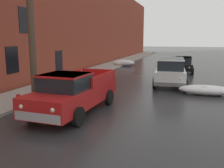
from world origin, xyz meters
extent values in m
cube|color=gray|center=(-5.70, 18.00, 0.07)|extent=(2.72, 80.00, 0.13)
cube|color=brown|center=(-7.56, 18.00, 5.03)|extent=(0.60, 80.00, 10.07)
cube|color=black|center=(-7.27, 12.80, 1.87)|extent=(0.08, 1.10, 1.60)
cube|color=black|center=(-7.27, 18.41, 1.36)|extent=(0.08, 1.10, 1.60)
cube|color=black|center=(-7.27, 14.21, 4.26)|extent=(0.08, 1.10, 1.60)
ellipsoid|color=white|center=(-4.30, 28.11, 0.36)|extent=(2.57, 1.09, 0.72)
ellipsoid|color=white|center=(-4.11, 28.14, 0.29)|extent=(0.71, 0.59, 0.59)
ellipsoid|color=white|center=(3.83, 15.03, 0.27)|extent=(3.04, 1.14, 0.54)
ellipsoid|color=white|center=(3.73, 14.86, 0.29)|extent=(0.70, 0.58, 0.58)
ellipsoid|color=white|center=(4.51, 15.09, 0.24)|extent=(0.59, 0.49, 0.49)
cylinder|color=#4C3D2D|center=(-4.51, 10.89, 3.66)|extent=(0.33, 0.33, 7.33)
cube|color=red|center=(-1.83, 9.88, 0.74)|extent=(2.17, 5.40, 0.76)
cube|color=black|center=(-1.87, 9.14, 1.44)|extent=(1.76, 1.78, 0.64)
cube|color=red|center=(-1.87, 9.14, 1.72)|extent=(1.80, 1.84, 0.08)
cube|color=red|center=(-0.88, 10.89, 1.34)|extent=(0.23, 2.55, 0.44)
cube|color=red|center=(-2.68, 10.98, 1.34)|extent=(0.23, 2.55, 0.44)
cube|color=red|center=(-1.70, 12.48, 1.34)|extent=(1.81, 0.19, 0.44)
cube|color=#B7B7BC|center=(-1.96, 7.29, 0.54)|extent=(1.82, 0.21, 0.32)
sphere|color=white|center=(-1.34, 7.22, 0.86)|extent=(0.16, 0.16, 0.16)
sphere|color=white|center=(-2.58, 7.28, 0.86)|extent=(0.16, 0.16, 0.16)
cylinder|color=black|center=(-0.94, 8.24, 0.36)|extent=(0.26, 0.73, 0.72)
cylinder|color=black|center=(-2.88, 8.33, 0.36)|extent=(0.26, 0.73, 0.72)
cylinder|color=black|center=(-0.78, 11.42, 0.36)|extent=(0.26, 0.73, 0.72)
cylinder|color=black|center=(-2.73, 11.52, 0.36)|extent=(0.26, 0.73, 0.72)
cube|color=silver|center=(1.66, 17.40, 0.74)|extent=(2.13, 4.71, 0.80)
cube|color=black|center=(1.66, 17.45, 1.48)|extent=(1.79, 3.32, 0.68)
cube|color=silver|center=(1.66, 17.45, 1.79)|extent=(1.83, 3.38, 0.06)
cube|color=slate|center=(1.79, 15.15, 0.46)|extent=(1.83, 0.23, 0.22)
cube|color=slate|center=(1.53, 19.65, 0.46)|extent=(1.83, 0.23, 0.22)
cylinder|color=black|center=(2.69, 16.03, 0.34)|extent=(0.22, 0.69, 0.68)
cylinder|color=black|center=(0.79, 15.92, 0.34)|extent=(0.22, 0.69, 0.68)
cylinder|color=black|center=(2.53, 18.88, 0.34)|extent=(0.22, 0.69, 0.68)
cylinder|color=black|center=(0.63, 18.77, 0.34)|extent=(0.22, 0.69, 0.68)
sphere|color=silver|center=(2.40, 15.15, 0.82)|extent=(0.14, 0.14, 0.14)
sphere|color=silver|center=(1.19, 15.08, 0.82)|extent=(0.14, 0.14, 0.14)
cube|color=black|center=(2.34, 24.59, 0.60)|extent=(1.73, 4.22, 0.60)
cube|color=black|center=(2.33, 24.80, 1.16)|extent=(1.47, 2.20, 0.52)
cube|color=black|center=(2.33, 24.80, 1.39)|extent=(1.51, 2.24, 0.06)
cube|color=black|center=(2.35, 22.54, 0.42)|extent=(1.66, 0.13, 0.22)
cube|color=black|center=(2.32, 26.64, 0.42)|extent=(1.66, 0.13, 0.22)
cylinder|color=black|center=(3.21, 23.30, 0.30)|extent=(0.19, 0.60, 0.60)
cylinder|color=black|center=(1.48, 23.28, 0.30)|extent=(0.19, 0.60, 0.60)
cylinder|color=black|center=(3.19, 25.90, 0.30)|extent=(0.19, 0.60, 0.60)
cylinder|color=black|center=(1.46, 25.88, 0.30)|extent=(0.19, 0.60, 0.60)
sphere|color=silver|center=(2.90, 22.51, 0.68)|extent=(0.14, 0.14, 0.14)
sphere|color=silver|center=(1.80, 22.50, 0.68)|extent=(0.14, 0.14, 0.14)
cylinder|color=#B21E19|center=(-4.40, 9.48, 0.28)|extent=(0.22, 0.22, 0.55)
sphere|color=#B21E19|center=(-4.40, 9.48, 0.61)|extent=(0.21, 0.21, 0.21)
cylinder|color=#B21E19|center=(-4.56, 9.48, 0.30)|extent=(0.10, 0.09, 0.09)
cylinder|color=#B21E19|center=(-4.24, 9.48, 0.30)|extent=(0.10, 0.09, 0.09)
camera|label=1|loc=(2.73, 0.39, 3.13)|focal=39.89mm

